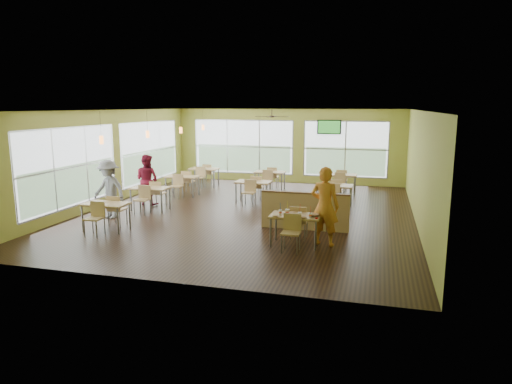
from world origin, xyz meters
TOP-DOWN VIEW (x-y plane):
  - room at (0.00, 0.00)m, footprint 12.00×12.04m
  - window_bays at (-2.65, 3.08)m, footprint 9.24×10.24m
  - main_table at (2.00, -3.00)m, footprint 1.22×1.52m
  - half_wall_divider at (2.00, -1.55)m, footprint 2.40×0.14m
  - dining_tables at (-1.05, 1.71)m, footprint 6.92×8.72m
  - pendant_lights at (-3.20, 0.68)m, footprint 0.11×7.31m
  - ceiling_fan at (-0.00, 3.00)m, footprint 1.25×1.25m
  - tv_backwall at (1.80, 5.90)m, footprint 1.00×0.07m
  - man_plaid at (2.68, -2.81)m, footprint 0.78×0.59m
  - patron_maroon at (-3.69, 0.23)m, footprint 0.95×0.80m
  - patron_grey at (-3.88, -1.77)m, footprint 1.25×0.88m
  - cup_blue at (1.65, -3.08)m, footprint 0.09×0.09m
  - cup_yellow at (1.82, -3.06)m, footprint 0.10×0.10m
  - cup_red_near at (2.15, -3.24)m, footprint 0.10×0.10m
  - cup_red_far at (2.39, -3.16)m, footprint 0.08×0.08m
  - food_basket at (2.46, -3.03)m, footprint 0.24×0.24m
  - ketchup_cup at (2.55, -3.24)m, footprint 0.06×0.06m
  - wrapper_left at (1.57, -3.30)m, footprint 0.17×0.16m
  - wrapper_mid at (1.93, -2.90)m, footprint 0.25×0.23m
  - wrapper_right at (2.25, -3.28)m, footprint 0.19×0.18m

SIDE VIEW (x-z plane):
  - half_wall_divider at x=2.00m, z-range 0.00..1.04m
  - dining_tables at x=-1.05m, z-range 0.20..1.07m
  - main_table at x=2.00m, z-range 0.20..1.07m
  - ketchup_cup at x=2.55m, z-range 0.75..0.78m
  - wrapper_right at x=2.25m, z-range 0.75..0.79m
  - wrapper_left at x=1.57m, z-range 0.75..0.79m
  - wrapper_mid at x=1.93m, z-range 0.75..0.81m
  - food_basket at x=2.46m, z-range 0.75..0.81m
  - cup_red_far at x=2.39m, z-range 0.66..0.96m
  - cup_blue at x=1.65m, z-range 0.65..0.98m
  - cup_red_near at x=2.15m, z-range 0.64..1.00m
  - cup_yellow at x=1.82m, z-range 0.64..1.01m
  - patron_maroon at x=-3.69m, z-range 0.00..1.72m
  - patron_grey at x=-3.88m, z-range 0.00..1.76m
  - man_plaid at x=2.68m, z-range 0.00..1.92m
  - window_bays at x=-2.65m, z-range 0.29..2.66m
  - room at x=0.00m, z-range 0.00..3.20m
  - tv_backwall at x=1.80m, z-range 2.15..2.75m
  - pendant_lights at x=-3.20m, z-range 2.02..2.88m
  - ceiling_fan at x=0.00m, z-range 2.80..3.09m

